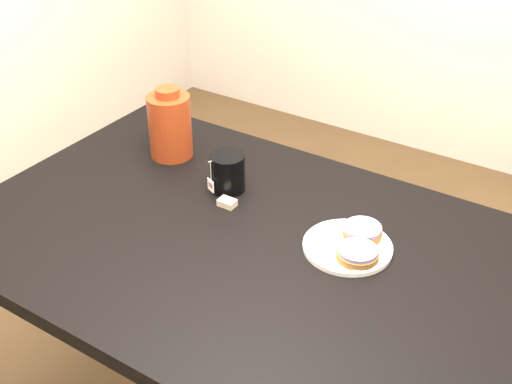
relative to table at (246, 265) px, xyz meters
The scene contains 7 objects.
table is the anchor object (origin of this frame).
plate 0.26m from the table, 23.21° to the left, with size 0.21×0.21×0.02m.
bagel_back 0.30m from the table, 31.85° to the left, with size 0.12×0.12×0.03m.
bagel_front 0.29m from the table, 13.21° to the left, with size 0.13×0.13×0.03m.
mug 0.27m from the table, 135.95° to the left, with size 0.15×0.12×0.10m.
teabag_pouch 0.18m from the table, 142.26° to the left, with size 0.04×0.03×0.02m, color #C6B793.
bagel_package 0.50m from the table, 151.17° to the left, with size 0.14×0.14×0.21m.
Camera 1 is at (0.69, -1.02, 1.67)m, focal length 45.00 mm.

